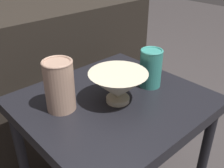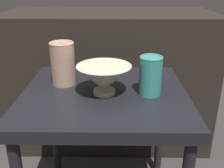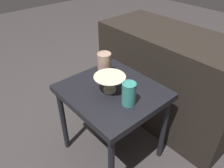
# 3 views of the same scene
# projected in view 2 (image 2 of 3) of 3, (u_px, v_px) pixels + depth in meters

# --- Properties ---
(table) EXTENTS (0.58, 0.53, 0.56)m
(table) POSITION_uv_depth(u_px,v_px,m) (105.00, 109.00, 0.95)
(table) COLOR black
(table) RESTS_ON ground_plane
(couch_backdrop) EXTENTS (1.12, 0.50, 0.75)m
(couch_backdrop) POSITION_uv_depth(u_px,v_px,m) (109.00, 78.00, 1.54)
(couch_backdrop) COLOR black
(couch_backdrop) RESTS_ON ground_plane
(bowl) EXTENTS (0.19, 0.19, 0.10)m
(bowl) POSITION_uv_depth(u_px,v_px,m) (105.00, 78.00, 0.88)
(bowl) COLOR beige
(bowl) RESTS_ON table
(vase_textured_left) EXTENTS (0.09, 0.09, 0.16)m
(vase_textured_left) POSITION_uv_depth(u_px,v_px,m) (63.00, 63.00, 0.96)
(vase_textured_left) COLOR tan
(vase_textured_left) RESTS_ON table
(vase_colorful_right) EXTENTS (0.08, 0.08, 0.13)m
(vase_colorful_right) POSITION_uv_depth(u_px,v_px,m) (150.00, 75.00, 0.88)
(vase_colorful_right) COLOR teal
(vase_colorful_right) RESTS_ON table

